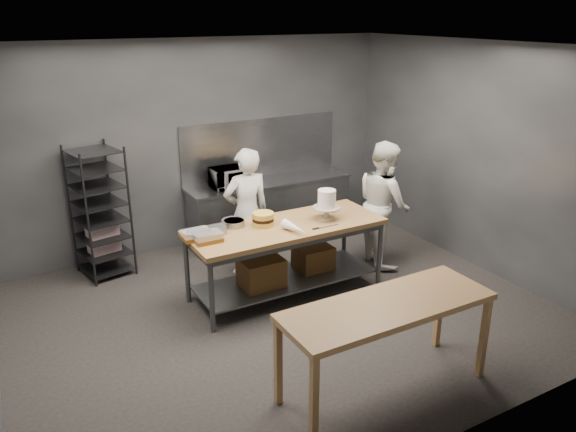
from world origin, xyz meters
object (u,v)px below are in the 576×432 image
Objects in this scene: layer_cake at (263,219)px; chef_behind at (247,212)px; speed_rack at (100,213)px; microwave at (230,177)px; frosted_cake_stand at (327,201)px; chef_right at (383,203)px; near_counter at (387,312)px; work_table at (285,251)px.

chef_behind is at bearing 81.98° from layer_cake.
speed_rack is 1.90m from microwave.
frosted_cake_stand is (0.69, -0.85, 0.29)m from chef_behind.
microwave is at bearing 2.43° from speed_rack.
speed_rack reaches higher than chef_behind.
chef_right is at bearing 163.66° from chef_behind.
near_counter is 2.88m from chef_right.
work_table is at bearing -25.63° from layer_cake.
microwave is (0.19, 3.88, 0.24)m from near_counter.
chef_right is 1.16m from frosted_cake_stand.
frosted_cake_stand reaches higher than layer_cake.
chef_behind is at bearing -101.83° from microwave.
near_counter is 2.16m from frosted_cake_stand.
chef_right is 2.25m from microwave.
near_counter is 1.14× the size of speed_rack.
layer_cake is (-0.30, -1.67, -0.05)m from microwave.
layer_cake is (-0.12, 2.21, 0.19)m from near_counter.
speed_rack is at bearing 79.73° from chef_right.
chef_right is at bearing -23.82° from speed_rack.
microwave is at bearing 87.22° from near_counter.
microwave reaches higher than work_table.
chef_right reaches higher than microwave.
frosted_cake_stand is (2.36, -1.78, 0.29)m from speed_rack.
near_counter is at bearing -87.00° from layer_cake.
microwave is at bearing 79.67° from layer_cake.
work_table is 1.39× the size of chef_right.
chef_right is at bearing 6.20° from work_table.
frosted_cake_stand reaches higher than near_counter.
chef_behind is 0.68m from layer_cake.
chef_behind is (-0.15, 0.78, 0.29)m from work_table.
layer_cake reaches higher than work_table.
chef_behind is 1.00× the size of chef_right.
chef_behind reaches higher than work_table.
microwave reaches higher than layer_cake.
microwave reaches higher than near_counter.
speed_rack is at bearing 136.87° from work_table.
chef_behind reaches higher than layer_cake.
chef_behind is at bearing 100.61° from work_table.
work_table is 9.25× the size of layer_cake.
near_counter is at bearing 155.83° from chef_right.
near_counter is 1.16× the size of chef_behind.
chef_right is (1.64, 0.18, 0.29)m from work_table.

